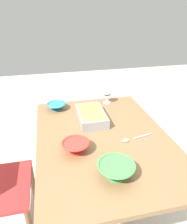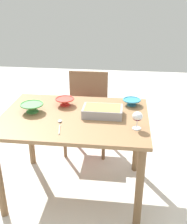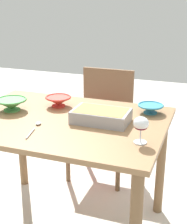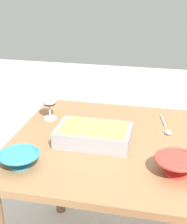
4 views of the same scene
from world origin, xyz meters
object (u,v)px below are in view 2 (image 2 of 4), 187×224
object	(u,v)px
casserole_dish	(103,111)
mixing_bowl	(132,102)
serving_bowl	(65,101)
chair	(87,107)
dining_table	(75,128)
small_bowl	(32,107)
wine_glass	(137,117)
serving_spoon	(60,124)

from	to	relation	value
casserole_dish	mixing_bowl	world-z (taller)	casserole_dish
serving_bowl	chair	bearing A→B (deg)	79.25
dining_table	serving_bowl	size ratio (longest dim) A/B	7.17
mixing_bowl	serving_bowl	world-z (taller)	serving_bowl
mixing_bowl	small_bowl	distance (m)	0.85
wine_glass	mixing_bowl	xyz separation A→B (m)	(-0.03, 0.44, -0.06)
wine_glass	casserole_dish	world-z (taller)	wine_glass
chair	wine_glass	distance (m)	1.14
dining_table	small_bowl	xyz separation A→B (m)	(-0.36, 0.03, 0.15)
mixing_bowl	serving_spoon	xyz separation A→B (m)	(-0.54, -0.44, -0.03)
mixing_bowl	chair	bearing A→B (deg)	132.29
dining_table	serving_spoon	bearing A→B (deg)	-116.10
mixing_bowl	serving_bowl	distance (m)	0.58
serving_spoon	serving_bowl	bearing A→B (deg)	96.09
wine_glass	serving_bowl	size ratio (longest dim) A/B	0.82
dining_table	small_bowl	bearing A→B (deg)	175.43
chair	serving_spoon	bearing A→B (deg)	-94.37
wine_glass	serving_spoon	xyz separation A→B (m)	(-0.58, 0.00, -0.09)
dining_table	casserole_dish	distance (m)	0.27
dining_table	serving_spoon	distance (m)	0.22
small_bowl	serving_spoon	bearing A→B (deg)	-35.18
wine_glass	mixing_bowl	world-z (taller)	wine_glass
serving_spoon	wine_glass	bearing A→B (deg)	-0.04
chair	serving_bowl	distance (m)	0.67
serving_spoon	dining_table	bearing A→B (deg)	63.90
wine_glass	small_bowl	distance (m)	0.88
dining_table	serving_bowl	bearing A→B (deg)	121.46
small_bowl	serving_bowl	size ratio (longest dim) A/B	1.17
small_bowl	serving_spoon	world-z (taller)	small_bowl
dining_table	small_bowl	world-z (taller)	small_bowl
wine_glass	serving_bowl	bearing A→B (deg)	149.29
casserole_dish	mixing_bowl	xyz separation A→B (m)	(0.23, 0.24, -0.01)
chair	mixing_bowl	xyz separation A→B (m)	(0.47, -0.51, 0.30)
small_bowl	serving_bowl	bearing A→B (deg)	35.22
dining_table	chair	xyz separation A→B (m)	(-0.01, 0.79, -0.15)
casserole_dish	mixing_bowl	size ratio (longest dim) A/B	2.02
serving_bowl	serving_spoon	world-z (taller)	serving_bowl
dining_table	serving_spoon	xyz separation A→B (m)	(-0.08, -0.17, 0.12)
mixing_bowl	serving_bowl	size ratio (longest dim) A/B	0.95
mixing_bowl	dining_table	bearing A→B (deg)	-149.32
small_bowl	dining_table	bearing A→B (deg)	-4.57
dining_table	small_bowl	size ratio (longest dim) A/B	6.15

